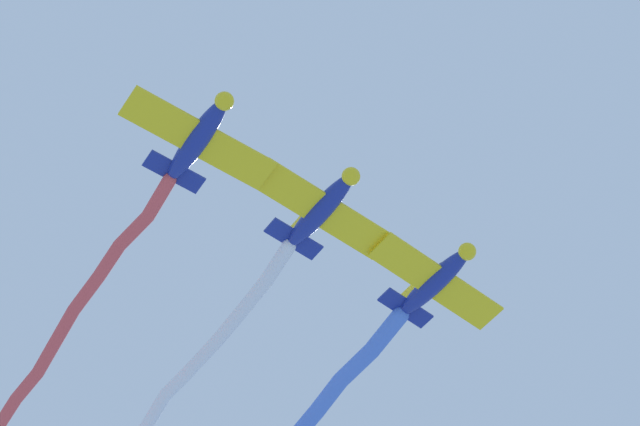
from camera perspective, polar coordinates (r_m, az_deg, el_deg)
airplane_lead at (r=63.64m, az=-5.41°, el=3.34°), size 6.24×8.05×2.02m
smoke_trail_lead at (r=71.79m, az=-11.68°, el=-5.72°), size 23.36×11.00×1.82m
airplane_left_wing at (r=66.00m, az=0.07°, el=0.18°), size 6.27×8.13×2.02m
smoke_trail_left_wing at (r=75.17m, az=-5.83°, el=-7.18°), size 21.61×12.30×3.57m
airplane_right_wing at (r=68.62m, az=5.15°, el=-3.02°), size 6.28×8.17×2.02m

